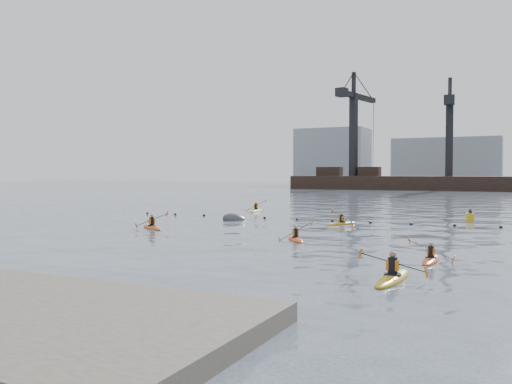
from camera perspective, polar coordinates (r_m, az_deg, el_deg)
ground at (r=23.37m, az=-11.54°, el=-7.36°), size 400.00×400.00×0.00m
float_line at (r=43.50m, az=6.27°, el=-2.96°), size 33.24×0.73×0.24m
barge_pier at (r=129.10m, az=19.54°, el=1.05°), size 72.00×19.30×29.50m
skyline at (r=169.07m, az=21.91°, el=3.71°), size 141.00×28.00×22.00m
kayaker_0 at (r=30.79m, az=4.20°, el=-4.90°), size 2.11×2.74×1.21m
kayaker_1 at (r=19.98m, az=14.18°, el=-8.65°), size 2.47×3.67×1.20m
kayaker_2 at (r=37.86m, az=-10.90°, el=-3.61°), size 3.16×2.57×1.26m
kayaker_3 at (r=40.52m, az=9.00°, el=-3.25°), size 2.01×3.08×1.22m
kayaker_4 at (r=24.63m, az=17.92°, el=-6.73°), size 2.00×2.89×1.10m
kayaker_5 at (r=53.86m, az=-0.00°, el=-1.92°), size 2.31×3.36×1.34m
mooring_buoy at (r=43.85m, az=-2.26°, el=-2.95°), size 2.46×2.35×1.42m
nav_buoy at (r=45.57m, az=21.62°, el=-2.47°), size 0.63×0.63×1.14m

